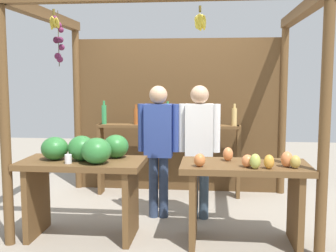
{
  "coord_description": "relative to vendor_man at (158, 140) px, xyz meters",
  "views": [
    {
      "loc": [
        0.49,
        -4.87,
        1.65
      ],
      "look_at": [
        0.0,
        -0.22,
        1.1
      ],
      "focal_mm": 44.36,
      "sensor_mm": 36.0,
      "label": 1
    }
  ],
  "objects": [
    {
      "name": "ground_plane",
      "position": [
        0.12,
        0.13,
        -0.93
      ],
      "size": [
        12.0,
        12.0,
        0.0
      ],
      "primitive_type": "plane",
      "color": "gray",
      "rests_on": "ground"
    },
    {
      "name": "fruit_counter_left",
      "position": [
        -0.67,
        -0.69,
        -0.2
      ],
      "size": [
        1.25,
        0.65,
        1.07
      ],
      "color": "brown",
      "rests_on": "ground"
    },
    {
      "name": "bottle_shelf_unit",
      "position": [
        0.02,
        0.94,
        -0.15
      ],
      "size": [
        1.99,
        0.22,
        1.33
      ],
      "color": "brown",
      "rests_on": "ground"
    },
    {
      "name": "vendor_man",
      "position": [
        0.0,
        0.0,
        0.0
      ],
      "size": [
        0.48,
        0.21,
        1.56
      ],
      "rotation": [
        0.0,
        0.0,
        0.14
      ],
      "color": "navy",
      "rests_on": "ground"
    },
    {
      "name": "market_stall",
      "position": [
        0.12,
        0.63,
        0.51
      ],
      "size": [
        3.11,
        2.28,
        2.45
      ],
      "color": "brown",
      "rests_on": "ground"
    },
    {
      "name": "fruit_counter_right",
      "position": [
        0.95,
        -0.7,
        -0.33
      ],
      "size": [
        1.25,
        0.64,
        0.96
      ],
      "color": "brown",
      "rests_on": "ground"
    },
    {
      "name": "vendor_woman",
      "position": [
        0.47,
        0.0,
        0.0
      ],
      "size": [
        0.48,
        0.21,
        1.56
      ],
      "rotation": [
        0.0,
        0.0,
        -0.11
      ],
      "color": "#354759",
      "rests_on": "ground"
    }
  ]
}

